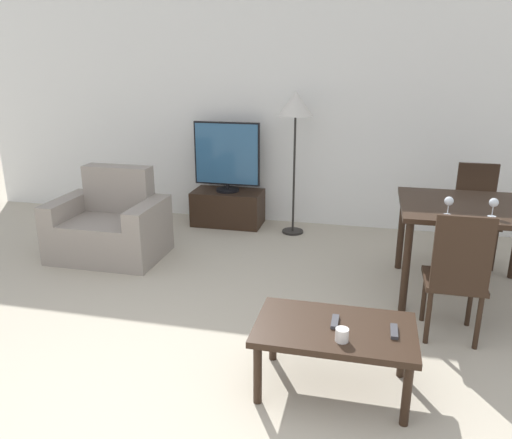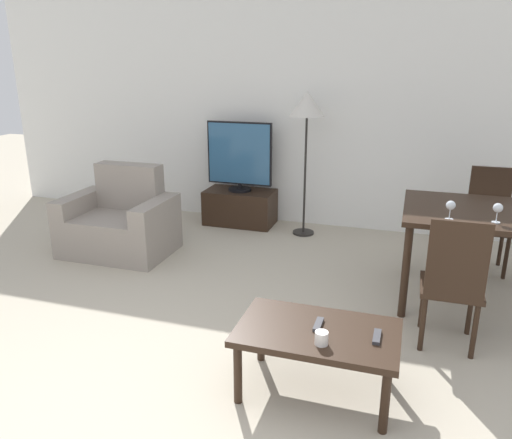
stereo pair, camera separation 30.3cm
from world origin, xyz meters
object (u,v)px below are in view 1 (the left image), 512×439
floor_lamp (296,109)px  coffee_table (335,335)px  dining_chair_far (475,210)px  wine_glass_left (449,202)px  armchair (110,227)px  dining_chair_near (457,273)px  tv_stand (228,208)px  cup_white_near (342,335)px  tv (227,157)px  remote_primary (335,322)px  dining_table (470,216)px  remote_secondary (394,331)px  wine_glass_center (494,204)px

floor_lamp → coffee_table: bearing=-76.1°
dining_chair_far → wine_glass_left: 1.28m
armchair → dining_chair_near: dining_chair_near is taller
dining_chair_near → dining_chair_far: same height
tv_stand → cup_white_near: size_ratio=10.78×
tv_stand → cup_white_near: bearing=-63.1°
dining_chair_far → wine_glass_left: bearing=-110.3°
armchair → tv_stand: armchair is taller
tv → remote_primary: (1.49, -2.85, -0.39)m
cup_white_near → wine_glass_left: (0.68, 1.36, 0.42)m
remote_primary → cup_white_near: bearing=-74.5°
cup_white_near → armchair: bearing=143.0°
tv_stand → floor_lamp: (0.81, -0.13, 1.18)m
dining_chair_near → remote_primary: bearing=-137.4°
tv → dining_table: tv is taller
armchair → floor_lamp: floor_lamp is taller
armchair → dining_chair_near: (3.12, -0.93, 0.22)m
tv → wine_glass_left: tv is taller
cup_white_near → wine_glass_left: bearing=63.6°
tv_stand → wine_glass_left: bearing=-37.2°
remote_primary → remote_secondary: 0.34m
tv_stand → dining_chair_near: 3.13m
wine_glass_center → armchair: bearing=172.9°
cup_white_near → dining_chair_far: bearing=66.3°
wine_glass_center → remote_primary: bearing=-130.9°
tv_stand → dining_table: (2.45, -1.34, 0.48)m
armchair → cup_white_near: bearing=-37.0°
cup_white_near → wine_glass_left: wine_glass_left is taller
wine_glass_left → floor_lamp: bearing=132.2°
dining_table → floor_lamp: floor_lamp is taller
dining_chair_near → remote_secondary: size_ratio=6.34×
dining_chair_far → cup_white_near: (-1.10, -2.51, -0.06)m
dining_chair_far → tv: bearing=168.6°
tv → cup_white_near: size_ratio=10.66×
dining_table → dining_chair_far: bearing=76.5°
cup_white_near → dining_chair_near: bearing=51.4°
coffee_table → floor_lamp: 3.03m
tv → cup_white_near: 3.43m
tv → dining_chair_far: tv is taller
tv_stand → remote_secondary: size_ratio=5.46×
armchair → dining_chair_near: bearing=-16.5°
wine_glass_left → coffee_table: bearing=-120.8°
coffee_table → dining_table: 1.85m
wine_glass_left → cup_white_near: bearing=-116.4°
dining_chair_near → remote_secondary: bearing=-120.1°
coffee_table → remote_primary: (-0.00, 0.04, 0.06)m
dining_chair_near → remote_secondary: dining_chair_near is taller
dining_chair_near → cup_white_near: bearing=-128.6°
dining_table → floor_lamp: (-1.64, 1.21, 0.70)m
dining_chair_near → remote_primary: (-0.76, -0.70, -0.08)m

